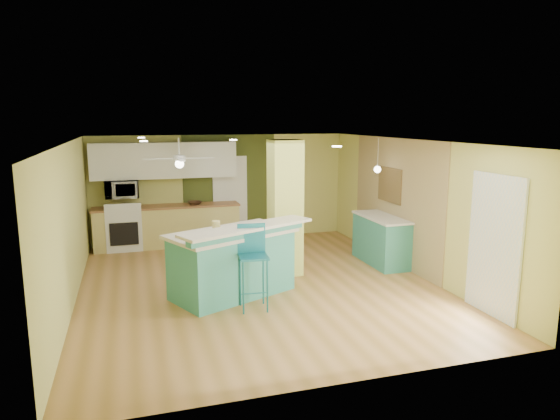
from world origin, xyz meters
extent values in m
cube|color=olive|center=(0.00, 0.00, -0.01)|extent=(6.00, 7.00, 0.01)
cube|color=white|center=(0.00, 0.00, 2.50)|extent=(6.00, 7.00, 0.01)
cube|color=#CECD6E|center=(0.00, 3.50, 1.25)|extent=(6.00, 0.01, 2.50)
cube|color=#CECD6E|center=(0.00, -3.50, 1.25)|extent=(6.00, 0.01, 2.50)
cube|color=#CECD6E|center=(-3.00, 0.00, 1.25)|extent=(0.01, 7.00, 2.50)
cube|color=#CECD6E|center=(3.00, 0.00, 1.25)|extent=(0.01, 7.00, 2.50)
cube|color=#988157|center=(2.99, 0.60, 1.25)|extent=(0.02, 3.40, 2.50)
cube|color=#424C1E|center=(0.20, 3.49, 1.25)|extent=(2.20, 0.02, 2.50)
cube|color=white|center=(0.20, 3.46, 1.00)|extent=(0.82, 0.05, 2.00)
cube|color=white|center=(2.97, -2.30, 1.05)|extent=(0.04, 1.08, 2.10)
cube|color=#D1DD66|center=(0.65, 0.50, 1.25)|extent=(0.55, 0.55, 2.50)
cube|color=#CFBF6C|center=(-1.30, 3.20, 0.45)|extent=(3.20, 0.60, 0.90)
cube|color=brown|center=(-1.30, 3.20, 0.92)|extent=(3.25, 0.63, 0.04)
cube|color=white|center=(-2.25, 3.20, 0.45)|extent=(0.76, 0.64, 0.90)
cube|color=black|center=(-2.25, 2.87, 0.42)|extent=(0.59, 0.02, 0.50)
cube|color=white|center=(-2.25, 2.90, 0.99)|extent=(0.76, 0.06, 0.18)
cube|color=white|center=(-1.30, 3.32, 1.95)|extent=(3.20, 0.34, 0.80)
imported|color=white|center=(-2.25, 3.20, 1.35)|extent=(0.70, 0.48, 0.39)
cylinder|color=white|center=(-1.10, 2.00, 2.30)|extent=(0.03, 0.03, 0.40)
cylinder|color=white|center=(-1.10, 2.00, 2.10)|extent=(0.24, 0.24, 0.10)
sphere|color=white|center=(-1.10, 2.00, 1.98)|extent=(0.18, 0.18, 0.18)
cylinder|color=white|center=(2.65, 0.75, 2.19)|extent=(0.01, 0.01, 0.62)
sphere|color=white|center=(2.65, 0.75, 1.88)|extent=(0.14, 0.14, 0.14)
cube|color=brown|center=(2.96, 0.80, 1.55)|extent=(0.03, 0.90, 0.70)
cube|color=teal|center=(-0.53, -0.35, 0.51)|extent=(2.14, 1.67, 1.01)
cube|color=beige|center=(-0.53, -0.35, 1.04)|extent=(2.29, 1.82, 0.06)
cube|color=teal|center=(-0.34, -0.76, 1.14)|extent=(2.03, 1.05, 0.15)
cube|color=beige|center=(-0.34, -0.76, 1.21)|extent=(2.30, 1.39, 0.05)
cylinder|color=#1C6E82|center=(-0.54, -1.25, 0.41)|extent=(0.03, 0.03, 0.81)
cylinder|color=#1C6E82|center=(-0.18, -1.28, 0.41)|extent=(0.03, 0.03, 0.81)
cylinder|color=#1C6E82|center=(-0.51, -0.89, 0.41)|extent=(0.03, 0.03, 0.81)
cylinder|color=#1C6E82|center=(-0.15, -0.92, 0.41)|extent=(0.03, 0.03, 0.81)
cube|color=#1C6E82|center=(-0.35, -1.08, 0.83)|extent=(0.47, 0.47, 0.03)
cube|color=#1C6E82|center=(-0.33, -0.89, 1.07)|extent=(0.43, 0.07, 0.45)
cube|color=teal|center=(2.70, 0.58, 0.46)|extent=(0.59, 1.43, 0.92)
cube|color=silver|center=(2.70, 0.58, 0.94)|extent=(0.63, 1.49, 0.04)
imported|color=#3D2619|center=(-0.68, 3.15, 0.98)|extent=(0.37, 0.37, 0.08)
cylinder|color=gold|center=(-0.77, -0.34, 1.16)|extent=(0.13, 0.13, 0.19)
camera|label=1|loc=(-2.06, -8.14, 2.89)|focal=32.00mm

